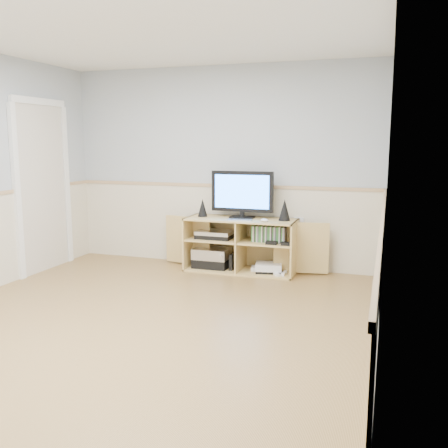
{
  "coord_description": "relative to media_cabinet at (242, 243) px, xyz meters",
  "views": [
    {
      "loc": [
        2.01,
        -3.75,
        1.58
      ],
      "look_at": [
        0.38,
        1.2,
        0.71
      ],
      "focal_mm": 40.0,
      "sensor_mm": 36.0,
      "label": 1
    }
  ],
  "objects": [
    {
      "name": "game_cases",
      "position": [
        0.36,
        -0.08,
        0.15
      ],
      "size": [
        0.41,
        0.14,
        0.19
      ],
      "primitive_type": "cube",
      "color": "#3F8C3F",
      "rests_on": "media_cabinet"
    },
    {
      "name": "speaker_right",
      "position": [
        0.53,
        -0.04,
        0.44
      ],
      "size": [
        0.14,
        0.14,
        0.25
      ],
      "primitive_type": "cone",
      "color": "black",
      "rests_on": "media_cabinet"
    },
    {
      "name": "speaker_left",
      "position": [
        -0.5,
        -0.04,
        0.43
      ],
      "size": [
        0.12,
        0.12,
        0.22
      ],
      "primitive_type": "cone",
      "color": "black",
      "rests_on": "media_cabinet"
    },
    {
      "name": "room",
      "position": [
        -0.4,
        -1.9,
        0.88
      ],
      "size": [
        4.04,
        4.54,
        2.54
      ],
      "color": "#A27E48",
      "rests_on": "ground"
    },
    {
      "name": "monitor",
      "position": [
        -0.0,
        -0.01,
        0.63
      ],
      "size": [
        0.77,
        0.18,
        0.57
      ],
      "color": "black",
      "rests_on": "media_cabinet"
    },
    {
      "name": "av_components",
      "position": [
        -0.36,
        -0.06,
        -0.11
      ],
      "size": [
        0.52,
        0.32,
        0.47
      ],
      "color": "black",
      "rests_on": "media_cabinet"
    },
    {
      "name": "wall_outlet",
      "position": [
        0.66,
        0.2,
        0.27
      ],
      "size": [
        0.12,
        0.03,
        0.12
      ],
      "primitive_type": "cube",
      "color": "white",
      "rests_on": "wall_back"
    },
    {
      "name": "mouse",
      "position": [
        0.33,
        -0.2,
        0.34
      ],
      "size": [
        0.11,
        0.09,
        0.04
      ],
      "primitive_type": "ellipsoid",
      "rotation": [
        0.0,
        0.0,
        -0.28
      ],
      "color": "white",
      "rests_on": "media_cabinet"
    },
    {
      "name": "game_consoles",
      "position": [
        0.34,
        -0.07,
        -0.26
      ],
      "size": [
        0.46,
        0.32,
        0.11
      ],
      "color": "white",
      "rests_on": "media_cabinet"
    },
    {
      "name": "media_cabinet",
      "position": [
        0.0,
        0.0,
        0.0
      ],
      "size": [
        2.1,
        0.5,
        0.65
      ],
      "color": "tan",
      "rests_on": "floor"
    },
    {
      "name": "keyboard",
      "position": [
        0.02,
        -0.2,
        0.32
      ],
      "size": [
        0.31,
        0.16,
        0.01
      ],
      "primitive_type": "cube",
      "rotation": [
        0.0,
        0.0,
        0.15
      ],
      "color": "silver",
      "rests_on": "media_cabinet"
    }
  ]
}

